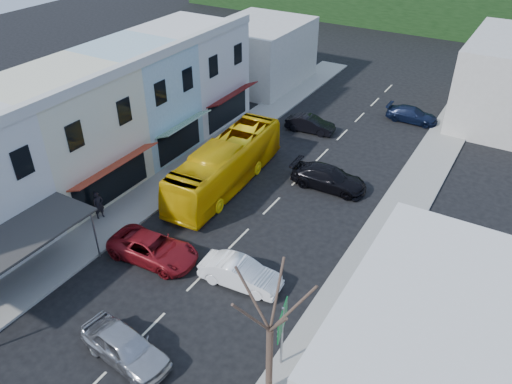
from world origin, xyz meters
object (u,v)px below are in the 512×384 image
at_px(street_tree, 270,330).
at_px(car_white, 240,274).
at_px(traffic_signal, 461,77).
at_px(bus, 226,165).
at_px(car_silver, 125,348).
at_px(direction_sign, 282,337).
at_px(pedestrian_left, 99,206).
at_px(car_red, 153,249).

bearing_deg(street_tree, car_white, 132.31).
relative_size(car_white, traffic_signal, 0.83).
distance_m(bus, street_tree, 16.79).
distance_m(car_silver, street_tree, 7.28).
bearing_deg(direction_sign, bus, 118.04).
bearing_deg(pedestrian_left, bus, -12.93).
bearing_deg(pedestrian_left, car_white, -73.96).
relative_size(car_silver, pedestrian_left, 2.59).
bearing_deg(car_white, traffic_signal, -13.38).
bearing_deg(traffic_signal, car_silver, 93.77).
xyz_separation_m(direction_sign, street_tree, (0.23, -1.51, 2.06)).
bearing_deg(car_white, bus, 32.81).
height_order(pedestrian_left, direction_sign, direction_sign).
height_order(car_white, street_tree, street_tree).
distance_m(bus, traffic_signal, 24.95).
relative_size(bus, car_silver, 2.64).
bearing_deg(street_tree, direction_sign, 98.77).
bearing_deg(pedestrian_left, street_tree, -91.16).
bearing_deg(car_white, pedestrian_left, 82.54).
bearing_deg(street_tree, bus, 129.64).
bearing_deg(car_silver, car_white, -8.62).
height_order(bus, pedestrian_left, bus).
relative_size(bus, street_tree, 1.52).
bearing_deg(car_red, car_white, -85.31).
bearing_deg(direction_sign, car_silver, -166.66).
xyz_separation_m(car_silver, street_tree, (6.34, 1.72, 3.13)).
xyz_separation_m(car_silver, traffic_signal, (6.31, 37.10, 1.94)).
xyz_separation_m(car_red, pedestrian_left, (-5.36, 1.22, 0.30)).
distance_m(pedestrian_left, direction_sign, 15.42).
bearing_deg(street_tree, traffic_signal, 90.05).
distance_m(car_white, pedestrian_left, 10.64).
distance_m(car_red, traffic_signal, 32.74).
xyz_separation_m(bus, pedestrian_left, (-4.52, -7.41, -0.55)).
relative_size(pedestrian_left, street_tree, 0.22).
relative_size(bus, pedestrian_left, 6.82).
height_order(car_red, street_tree, street_tree).
bearing_deg(car_red, car_silver, -153.40).
xyz_separation_m(car_red, direction_sign, (9.54, -2.67, 1.07)).
height_order(direction_sign, traffic_signal, traffic_signal).
relative_size(direction_sign, street_tree, 0.46).
relative_size(bus, direction_sign, 3.28).
relative_size(bus, car_white, 2.64).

